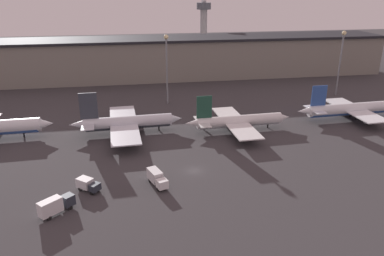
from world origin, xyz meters
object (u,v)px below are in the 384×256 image
service_vehicle_2 (88,184)px  airplane_3 (358,109)px  service_vehicle_3 (157,178)px  airplane_2 (238,121)px  control_tower (204,24)px  airplane_1 (127,123)px  service_vehicle_4 (55,205)px

service_vehicle_2 → airplane_3: bearing=62.2°
service_vehicle_2 → service_vehicle_3: (16.11, -0.07, 0.25)m
airplane_2 → control_tower: size_ratio=0.95×
airplane_1 → airplane_2: (36.30, -3.86, -0.35)m
airplane_2 → airplane_3: airplane_3 is taller
airplane_2 → airplane_3: size_ratio=0.76×
service_vehicle_3 → airplane_2: bearing=117.7°
airplane_1 → service_vehicle_2: airplane_1 is taller
airplane_3 → service_vehicle_2: (-91.74, -36.47, -1.86)m
control_tower → airplane_1: bearing=-112.0°
airplane_1 → service_vehicle_2: 37.07m
airplane_3 → control_tower: size_ratio=1.26×
service_vehicle_3 → control_tower: 169.46m
airplane_1 → service_vehicle_2: size_ratio=6.21×
airplane_2 → service_vehicle_3: 43.61m
airplane_2 → service_vehicle_3: bearing=-134.9°
airplane_3 → service_vehicle_4: bearing=-157.4°
airplane_2 → service_vehicle_4: (-51.49, -40.67, -1.08)m
service_vehicle_4 → control_tower: 184.42m
service_vehicle_2 → control_tower: (60.42, 162.24, 20.52)m
service_vehicle_2 → service_vehicle_4: service_vehicle_4 is taller
service_vehicle_4 → control_tower: control_tower is taller
airplane_2 → control_tower: control_tower is taller
control_tower → airplane_3: bearing=-76.0°
airplane_3 → service_vehicle_2: size_ratio=7.96×
airplane_2 → control_tower: 132.48m
control_tower → service_vehicle_3: bearing=-105.3°
service_vehicle_4 → control_tower: (66.23, 170.94, 20.07)m
service_vehicle_2 → service_vehicle_4: 10.47m
airplane_1 → airplane_3: 82.36m
airplane_1 → service_vehicle_3: bearing=-81.6°
service_vehicle_4 → airplane_3: bearing=-16.4°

